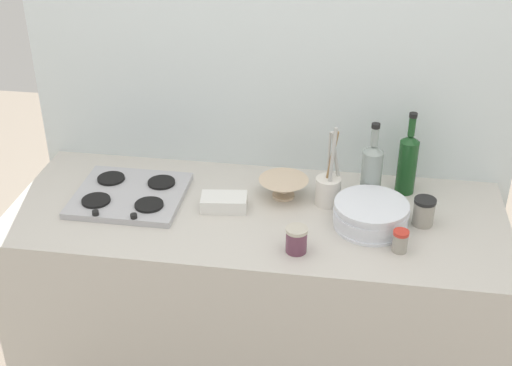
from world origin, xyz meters
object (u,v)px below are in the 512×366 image
at_px(wine_bottle_leftmost, 371,172).
at_px(mixing_bowl, 284,187).
at_px(stovetop_hob, 130,195).
at_px(plate_stack, 371,214).
at_px(utensil_crock, 328,187).
at_px(condiment_jar_rear, 296,240).
at_px(condiment_jar_spare, 424,212).
at_px(butter_dish, 224,202).
at_px(wine_bottle_mid_left, 407,162).
at_px(condiment_jar_front, 400,241).

distance_m(wine_bottle_leftmost, mixing_bowl, 0.33).
bearing_deg(wine_bottle_leftmost, stovetop_hob, -172.90).
relative_size(plate_stack, utensil_crock, 0.85).
bearing_deg(condiment_jar_rear, stovetop_hob, 159.36).
relative_size(plate_stack, condiment_jar_spare, 2.63).
height_order(wine_bottle_leftmost, mixing_bowl, wine_bottle_leftmost).
bearing_deg(butter_dish, stovetop_hob, 177.21).
xyz_separation_m(plate_stack, butter_dish, (-0.53, 0.04, -0.02)).
height_order(stovetop_hob, wine_bottle_mid_left, wine_bottle_mid_left).
relative_size(stovetop_hob, wine_bottle_mid_left, 1.23).
bearing_deg(plate_stack, stovetop_hob, 176.58).
relative_size(utensil_crock, condiment_jar_spare, 3.09).
bearing_deg(condiment_jar_spare, mixing_bowl, 167.44).
bearing_deg(condiment_jar_front, wine_bottle_mid_left, 85.76).
distance_m(mixing_bowl, condiment_jar_rear, 0.35).
height_order(mixing_bowl, utensil_crock, utensil_crock).
bearing_deg(butter_dish, wine_bottle_leftmost, 13.77).
bearing_deg(mixing_bowl, stovetop_hob, -170.22).
distance_m(butter_dish, condiment_jar_spare, 0.71).
bearing_deg(wine_bottle_mid_left, condiment_jar_rear, -129.22).
relative_size(wine_bottle_mid_left, condiment_jar_rear, 3.61).
bearing_deg(butter_dish, condiment_jar_spare, 0.23).
relative_size(wine_bottle_leftmost, mixing_bowl, 1.70).
distance_m(condiment_jar_front, condiment_jar_spare, 0.20).
distance_m(wine_bottle_leftmost, condiment_jar_spare, 0.24).
distance_m(mixing_bowl, butter_dish, 0.24).
xyz_separation_m(plate_stack, utensil_crock, (-0.16, 0.13, 0.02)).
relative_size(butter_dish, utensil_crock, 0.53).
bearing_deg(utensil_crock, condiment_jar_rear, -104.83).
height_order(condiment_jar_front, condiment_jar_spare, condiment_jar_spare).
distance_m(stovetop_hob, wine_bottle_mid_left, 1.05).
xyz_separation_m(utensil_crock, condiment_jar_spare, (0.34, -0.09, -0.02)).
bearing_deg(wine_bottle_leftmost, butter_dish, -166.23).
height_order(condiment_jar_rear, condiment_jar_spare, condiment_jar_spare).
relative_size(stovetop_hob, mixing_bowl, 2.15).
distance_m(wine_bottle_leftmost, butter_dish, 0.55).
xyz_separation_m(mixing_bowl, condiment_jar_spare, (0.51, -0.11, 0.01)).
relative_size(condiment_jar_rear, condiment_jar_spare, 0.89).
relative_size(wine_bottle_leftmost, wine_bottle_mid_left, 0.98).
relative_size(wine_bottle_mid_left, mixing_bowl, 1.74).
height_order(wine_bottle_mid_left, utensil_crock, wine_bottle_mid_left).
bearing_deg(stovetop_hob, butter_dish, -2.79).
xyz_separation_m(stovetop_hob, butter_dish, (0.36, -0.02, 0.01)).
bearing_deg(condiment_jar_rear, condiment_jar_spare, 28.53).
bearing_deg(stovetop_hob, plate_stack, -3.42).
height_order(condiment_jar_front, condiment_jar_rear, condiment_jar_rear).
height_order(stovetop_hob, condiment_jar_spare, condiment_jar_spare).
bearing_deg(utensil_crock, wine_bottle_mid_left, 24.80).
height_order(plate_stack, wine_bottle_leftmost, wine_bottle_leftmost).
distance_m(mixing_bowl, condiment_jar_front, 0.51).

